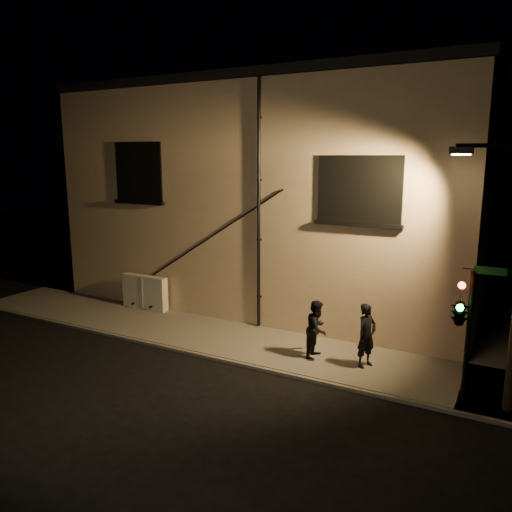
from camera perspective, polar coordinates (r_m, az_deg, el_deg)
The scene contains 7 objects.
ground at distance 14.49m, azimuth 1.14°, elevation -12.97°, with size 90.00×90.00×0.00m, color black.
sidewalk at distance 17.85m, azimuth 11.25°, elevation -8.24°, with size 21.00×16.00×0.12m.
building at distance 22.69m, azimuth 4.92°, elevation 7.30°, with size 16.20×12.23×8.80m.
utility_cabinet at distance 19.97m, azimuth -12.58°, elevation -4.04°, with size 2.00×0.34×1.31m, color silver.
pedestrian_a at distance 14.49m, azimuth 12.51°, elevation -8.85°, with size 0.67×0.44×1.82m, color black.
pedestrian_b at distance 14.93m, azimuth 6.99°, elevation -8.27°, with size 0.83×0.65×1.72m, color black.
traffic_signal at distance 12.77m, azimuth 22.33°, elevation -5.84°, with size 1.32×1.98×3.36m.
Camera 1 is at (6.05, -11.76, 5.94)m, focal length 35.00 mm.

